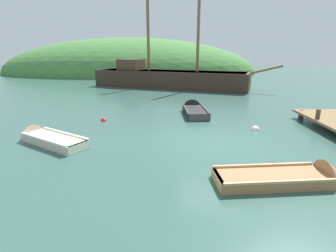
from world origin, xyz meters
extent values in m
plane|color=#33564C|center=(0.00, 0.00, 0.00)|extent=(120.00, 120.00, 0.00)
cylinder|color=#4F3D27|center=(5.54, 3.91, -0.07)|extent=(0.28, 0.28, 1.07)
cylinder|color=#4F3D27|center=(5.44, 2.13, 0.69)|extent=(0.20, 0.20, 0.45)
ellipsoid|color=#477F3D|center=(-8.61, 34.27, 0.00)|extent=(41.50, 20.43, 11.36)
cube|color=#38281E|center=(-1.73, 16.68, 0.44)|extent=(15.81, 8.55, 2.48)
cube|color=#997A51|center=(-1.73, 16.68, 1.63)|extent=(15.13, 8.08, 0.10)
cylinder|color=olive|center=(6.71, 13.60, 1.98)|extent=(2.84, 1.20, 0.97)
cylinder|color=olive|center=(0.90, 15.72, 5.69)|extent=(0.28, 0.28, 8.02)
cylinder|color=olive|center=(-3.93, 17.48, 5.29)|extent=(0.30, 0.30, 7.22)
cube|color=#4C3828|center=(-5.83, 18.17, 2.23)|extent=(2.89, 3.00, 1.10)
cube|color=black|center=(-0.23, 4.67, 0.12)|extent=(1.38, 2.82, 0.47)
cone|color=black|center=(-0.34, 6.38, 0.12)|extent=(1.18, 0.76, 1.14)
cube|color=#3B3B3B|center=(-0.14, 3.35, 0.19)|extent=(1.09, 0.19, 0.33)
cube|color=#3B3B3B|center=(-0.26, 5.15, 0.29)|extent=(1.12, 0.25, 0.05)
cube|color=#3B3B3B|center=(-0.20, 4.19, 0.29)|extent=(1.12, 0.25, 0.05)
cube|color=#3B3B3B|center=(0.33, 4.71, 0.38)|extent=(0.25, 2.69, 0.07)
cube|color=#3B3B3B|center=(-0.79, 4.63, 0.38)|extent=(0.25, 2.69, 0.07)
cube|color=beige|center=(-6.30, -0.36, 0.10)|extent=(3.08, 2.50, 0.44)
cone|color=beige|center=(-7.87, 0.64, 0.10)|extent=(1.15, 1.23, 1.00)
cube|color=white|center=(-5.09, -1.14, 0.17)|extent=(0.61, 0.86, 0.31)
cube|color=white|center=(-6.74, -0.08, 0.26)|extent=(0.67, 0.91, 0.05)
cube|color=white|center=(-5.86, -0.65, 0.26)|extent=(0.67, 0.91, 0.05)
cube|color=white|center=(-6.04, 0.04, 0.35)|extent=(2.51, 1.65, 0.07)
cube|color=white|center=(-6.57, -0.77, 0.35)|extent=(2.51, 1.65, 0.07)
cube|color=#9E7047|center=(1.17, -3.47, 0.08)|extent=(3.23, 1.43, 0.40)
cone|color=#9E7047|center=(3.11, -3.29, 0.08)|extent=(0.86, 1.16, 1.09)
cube|color=tan|center=(-0.34, -3.61, 0.14)|extent=(0.22, 1.04, 0.28)
cube|color=tan|center=(1.72, -3.42, 0.22)|extent=(0.28, 1.07, 0.05)
cube|color=tan|center=(0.63, -3.52, 0.22)|extent=(0.28, 1.07, 0.05)
cube|color=tan|center=(1.22, -4.00, 0.31)|extent=(3.07, 0.37, 0.07)
cube|color=tan|center=(1.12, -2.94, 0.31)|extent=(3.07, 0.37, 0.07)
sphere|color=white|center=(2.37, 1.76, 0.00)|extent=(0.40, 0.40, 0.40)
sphere|color=red|center=(-5.26, 3.36, 0.00)|extent=(0.33, 0.33, 0.33)
camera|label=1|loc=(-1.68, -10.25, 3.62)|focal=28.08mm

